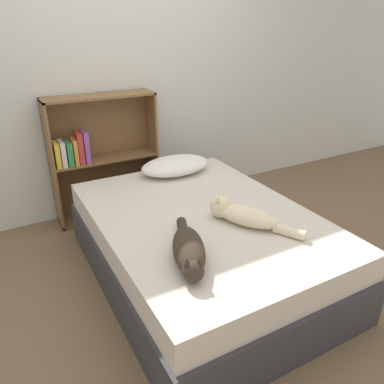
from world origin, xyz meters
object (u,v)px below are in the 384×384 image
(bed, at_px, (202,245))
(cat_dark, at_px, (189,250))
(cat_light, at_px, (242,214))
(bookshelf, at_px, (99,156))
(pillow, at_px, (175,165))

(bed, distance_m, cat_dark, 0.64)
(bed, height_order, cat_light, cat_light)
(cat_dark, relative_size, bookshelf, 0.54)
(cat_light, height_order, cat_dark, cat_light)
(bookshelf, bearing_deg, pillow, -47.46)
(cat_dark, xyz_separation_m, bookshelf, (0.01, 1.71, 0.01))
(pillow, height_order, bookshelf, bookshelf)
(pillow, bearing_deg, bookshelf, 132.54)
(bed, bearing_deg, cat_light, -56.12)
(cat_dark, bearing_deg, bookshelf, -158.96)
(cat_light, bearing_deg, bookshelf, -11.41)
(bookshelf, bearing_deg, cat_dark, -90.45)
(cat_dark, bearing_deg, bed, 163.74)
(pillow, xyz_separation_m, cat_dark, (-0.51, -1.18, -0.00))
(pillow, relative_size, cat_light, 1.03)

